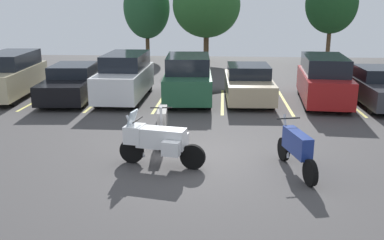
{
  "coord_description": "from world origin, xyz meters",
  "views": [
    {
      "loc": [
        0.62,
        -11.24,
        4.16
      ],
      "look_at": [
        -0.21,
        0.6,
        0.88
      ],
      "focal_mm": 40.73,
      "sensor_mm": 36.0,
      "label": 1
    }
  ],
  "objects_px": {
    "car_red": "(324,80)",
    "car_charcoal": "(381,87)",
    "motorcycle_second": "(296,148)",
    "car_black": "(72,83)",
    "motorcycle_touring": "(158,140)",
    "car_tan": "(248,84)",
    "car_champagne": "(10,75)",
    "car_white": "(125,77)",
    "motorcycle_third": "(162,123)",
    "car_green": "(188,79)"
  },
  "relations": [
    {
      "from": "car_black",
      "to": "motorcycle_second",
      "type": "bearing_deg",
      "value": -43.06
    },
    {
      "from": "car_green",
      "to": "car_red",
      "type": "relative_size",
      "value": 0.96
    },
    {
      "from": "motorcycle_touring",
      "to": "car_tan",
      "type": "xyz_separation_m",
      "value": [
        2.74,
        7.86,
        0.04
      ]
    },
    {
      "from": "car_black",
      "to": "car_tan",
      "type": "distance_m",
      "value": 7.57
    },
    {
      "from": "car_charcoal",
      "to": "car_champagne",
      "type": "bearing_deg",
      "value": 178.45
    },
    {
      "from": "car_green",
      "to": "car_charcoal",
      "type": "bearing_deg",
      "value": -1.9
    },
    {
      "from": "car_champagne",
      "to": "car_charcoal",
      "type": "height_order",
      "value": "car_champagne"
    },
    {
      "from": "car_red",
      "to": "car_charcoal",
      "type": "height_order",
      "value": "car_red"
    },
    {
      "from": "motorcycle_second",
      "to": "car_black",
      "type": "distance_m",
      "value": 11.38
    },
    {
      "from": "car_white",
      "to": "motorcycle_third",
      "type": "bearing_deg",
      "value": -67.57
    },
    {
      "from": "motorcycle_third",
      "to": "car_green",
      "type": "height_order",
      "value": "car_green"
    },
    {
      "from": "motorcycle_second",
      "to": "car_red",
      "type": "xyz_separation_m",
      "value": [
        2.32,
        7.76,
        0.34
      ]
    },
    {
      "from": "car_white",
      "to": "car_green",
      "type": "distance_m",
      "value": 2.73
    },
    {
      "from": "motorcycle_third",
      "to": "car_black",
      "type": "bearing_deg",
      "value": 129.49
    },
    {
      "from": "car_tan",
      "to": "car_champagne",
      "type": "bearing_deg",
      "value": -179.63
    },
    {
      "from": "motorcycle_second",
      "to": "car_red",
      "type": "relative_size",
      "value": 0.48
    },
    {
      "from": "motorcycle_third",
      "to": "car_champagne",
      "type": "relative_size",
      "value": 0.44
    },
    {
      "from": "motorcycle_second",
      "to": "car_champagne",
      "type": "height_order",
      "value": "car_champagne"
    },
    {
      "from": "car_green",
      "to": "car_tan",
      "type": "bearing_deg",
      "value": 5.19
    },
    {
      "from": "car_red",
      "to": "car_charcoal",
      "type": "xyz_separation_m",
      "value": [
        2.25,
        -0.2,
        -0.24
      ]
    },
    {
      "from": "car_white",
      "to": "car_green",
      "type": "bearing_deg",
      "value": -1.94
    },
    {
      "from": "car_charcoal",
      "to": "motorcycle_third",
      "type": "bearing_deg",
      "value": -146.27
    },
    {
      "from": "motorcycle_second",
      "to": "car_black",
      "type": "bearing_deg",
      "value": 136.94
    },
    {
      "from": "motorcycle_second",
      "to": "car_champagne",
      "type": "distance_m",
      "value": 13.73
    },
    {
      "from": "motorcycle_touring",
      "to": "car_green",
      "type": "distance_m",
      "value": 7.64
    },
    {
      "from": "car_champagne",
      "to": "motorcycle_touring",
      "type": "bearing_deg",
      "value": -45.44
    },
    {
      "from": "car_black",
      "to": "car_charcoal",
      "type": "xyz_separation_m",
      "value": [
        12.89,
        -0.21,
        0.02
      ]
    },
    {
      "from": "car_champagne",
      "to": "car_green",
      "type": "xyz_separation_m",
      "value": [
        7.86,
        -0.16,
        -0.02
      ]
    },
    {
      "from": "motorcycle_second",
      "to": "car_tan",
      "type": "bearing_deg",
      "value": 95.31
    },
    {
      "from": "car_white",
      "to": "car_red",
      "type": "xyz_separation_m",
      "value": [
        8.36,
        -0.16,
        0.0
      ]
    },
    {
      "from": "motorcycle_touring",
      "to": "car_champagne",
      "type": "xyz_separation_m",
      "value": [
        -7.68,
        7.79,
        0.29
      ]
    },
    {
      "from": "motorcycle_touring",
      "to": "car_red",
      "type": "bearing_deg",
      "value": 52.46
    },
    {
      "from": "car_black",
      "to": "car_charcoal",
      "type": "bearing_deg",
      "value": -0.95
    },
    {
      "from": "car_champagne",
      "to": "car_white",
      "type": "height_order",
      "value": "car_white"
    },
    {
      "from": "car_tan",
      "to": "motorcycle_second",
      "type": "bearing_deg",
      "value": -84.69
    },
    {
      "from": "car_red",
      "to": "motorcycle_touring",
      "type": "bearing_deg",
      "value": -127.54
    },
    {
      "from": "car_champagne",
      "to": "car_black",
      "type": "height_order",
      "value": "car_champagne"
    },
    {
      "from": "car_green",
      "to": "car_tan",
      "type": "distance_m",
      "value": 2.58
    },
    {
      "from": "car_black",
      "to": "car_charcoal",
      "type": "relative_size",
      "value": 1.04
    },
    {
      "from": "motorcycle_touring",
      "to": "car_tan",
      "type": "height_order",
      "value": "car_tan"
    },
    {
      "from": "motorcycle_second",
      "to": "car_charcoal",
      "type": "xyz_separation_m",
      "value": [
        4.57,
        7.56,
        0.1
      ]
    },
    {
      "from": "motorcycle_third",
      "to": "motorcycle_second",
      "type": "bearing_deg",
      "value": -29.87
    },
    {
      "from": "motorcycle_touring",
      "to": "car_tan",
      "type": "distance_m",
      "value": 8.33
    },
    {
      "from": "motorcycle_touring",
      "to": "car_champagne",
      "type": "distance_m",
      "value": 10.94
    },
    {
      "from": "car_green",
      "to": "motorcycle_second",
      "type": "bearing_deg",
      "value": -67.06
    },
    {
      "from": "car_champagne",
      "to": "car_black",
      "type": "relative_size",
      "value": 1.02
    },
    {
      "from": "car_white",
      "to": "car_tan",
      "type": "bearing_deg",
      "value": 1.52
    },
    {
      "from": "motorcycle_second",
      "to": "car_green",
      "type": "bearing_deg",
      "value": 112.94
    },
    {
      "from": "car_green",
      "to": "car_charcoal",
      "type": "xyz_separation_m",
      "value": [
        7.88,
        -0.26,
        -0.22
      ]
    },
    {
      "from": "motorcycle_third",
      "to": "car_white",
      "type": "distance_m",
      "value": 6.32
    }
  ]
}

